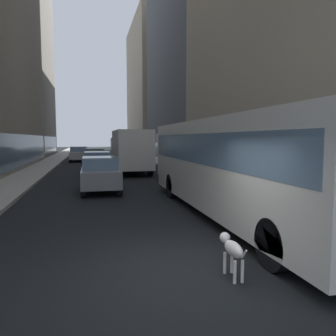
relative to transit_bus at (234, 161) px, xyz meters
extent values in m
plane|color=black|center=(-2.80, 31.29, -1.78)|extent=(120.00, 120.00, 0.00)
cube|color=#ADA89E|center=(-8.50, 31.29, -1.70)|extent=(2.40, 110.00, 0.15)
cube|color=#ADA89E|center=(2.90, 31.29, -1.70)|extent=(2.40, 110.00, 0.15)
cube|color=slate|center=(-9.48, 19.44, -0.18)|extent=(0.08, 18.52, 2.40)
cube|color=gray|center=(-14.70, 40.60, 13.45)|extent=(9.13, 20.37, 30.45)
cube|color=slate|center=(-10.15, 40.60, -0.18)|extent=(0.08, 18.33, 2.40)
cube|color=slate|center=(3.21, 4.05, -0.18)|extent=(0.08, 21.16, 2.40)
cube|color=slate|center=(4.34, 29.06, -0.18)|extent=(0.08, 20.39, 2.40)
cube|color=#A0937F|center=(9.10, 53.39, 10.65)|extent=(10.26, 21.75, 24.85)
cube|color=slate|center=(3.99, 53.39, -0.18)|extent=(0.08, 19.57, 2.40)
cube|color=silver|center=(0.00, -0.01, -0.10)|extent=(2.55, 11.50, 2.75)
cube|color=slate|center=(0.00, -0.01, 0.39)|extent=(2.57, 11.04, 0.90)
cube|color=black|center=(0.00, 5.69, -1.23)|extent=(2.55, 0.16, 0.44)
cylinder|color=black|center=(-1.12, 3.54, -1.28)|extent=(0.30, 1.00, 1.00)
cylinder|color=black|center=(1.13, 3.54, -1.28)|extent=(0.30, 1.00, 1.00)
cylinder|color=black|center=(-1.12, -4.16, -1.28)|extent=(0.30, 1.00, 1.00)
cube|color=silver|center=(-1.45, 5.14, 0.72)|extent=(0.08, 0.24, 0.40)
cube|color=#B7BABF|center=(-5.60, 27.22, -1.08)|extent=(1.92, 4.44, 0.75)
cube|color=slate|center=(-5.60, 27.00, -0.43)|extent=(1.77, 2.00, 0.55)
cylinder|color=black|center=(-6.45, 29.02, -1.46)|extent=(0.22, 0.64, 0.64)
cylinder|color=black|center=(-4.75, 29.02, -1.46)|extent=(0.22, 0.64, 0.64)
cylinder|color=black|center=(-6.45, 25.42, -1.46)|extent=(0.22, 0.64, 0.64)
cylinder|color=black|center=(-4.75, 25.42, -1.46)|extent=(0.22, 0.64, 0.64)
cube|color=silver|center=(0.00, 32.53, -1.08)|extent=(1.88, 4.38, 0.75)
cube|color=slate|center=(0.00, 32.31, -0.43)|extent=(1.73, 1.97, 0.55)
cylinder|color=black|center=(-0.83, 34.31, -1.46)|extent=(0.22, 0.64, 0.64)
cylinder|color=black|center=(0.83, 34.31, -1.46)|extent=(0.22, 0.64, 0.64)
cylinder|color=black|center=(-0.83, 30.76, -1.46)|extent=(0.22, 0.64, 0.64)
cylinder|color=black|center=(0.83, 30.76, -1.46)|extent=(0.22, 0.64, 0.64)
cube|color=yellow|center=(-4.00, 20.98, -1.08)|extent=(1.76, 4.54, 0.75)
cube|color=slate|center=(-4.00, 20.76, -0.43)|extent=(1.62, 2.04, 0.55)
cylinder|color=black|center=(-4.77, 22.84, -1.46)|extent=(0.22, 0.64, 0.64)
cylinder|color=black|center=(-3.23, 22.84, -1.46)|extent=(0.22, 0.64, 0.64)
cylinder|color=black|center=(-4.77, 19.13, -1.46)|extent=(0.22, 0.64, 0.64)
cylinder|color=black|center=(-3.23, 19.13, -1.46)|extent=(0.22, 0.64, 0.64)
cube|color=#4C6BB7|center=(-4.00, 12.30, -1.08)|extent=(1.73, 4.36, 0.75)
cube|color=slate|center=(-4.00, 12.08, -0.43)|extent=(1.59, 1.96, 0.55)
cylinder|color=black|center=(-4.75, 14.07, -1.46)|extent=(0.22, 0.64, 0.64)
cylinder|color=black|center=(-3.25, 14.07, -1.46)|extent=(0.22, 0.64, 0.64)
cylinder|color=black|center=(-4.75, 10.54, -1.46)|extent=(0.22, 0.64, 0.64)
cylinder|color=black|center=(-3.25, 10.54, -1.46)|extent=(0.22, 0.64, 0.64)
cube|color=slate|center=(-4.00, 6.18, -1.08)|extent=(1.72, 4.44, 0.75)
cube|color=slate|center=(-4.00, 5.96, -0.43)|extent=(1.58, 2.00, 0.55)
cylinder|color=black|center=(-4.75, 7.99, -1.46)|extent=(0.22, 0.64, 0.64)
cylinder|color=black|center=(-3.25, 7.99, -1.46)|extent=(0.22, 0.64, 0.64)
cylinder|color=black|center=(-4.75, 4.38, -1.46)|extent=(0.22, 0.64, 0.64)
cylinder|color=black|center=(-3.25, 4.38, -1.46)|extent=(0.22, 0.64, 0.64)
cube|color=black|center=(0.00, 27.87, -1.08)|extent=(1.87, 3.90, 0.75)
cube|color=slate|center=(0.00, 27.67, -0.43)|extent=(1.72, 1.76, 0.55)
cylinder|color=black|center=(-0.83, 29.40, -1.46)|extent=(0.22, 0.64, 0.64)
cylinder|color=black|center=(0.83, 29.40, -1.46)|extent=(0.22, 0.64, 0.64)
cylinder|color=black|center=(-0.83, 26.33, -1.46)|extent=(0.22, 0.64, 0.64)
cylinder|color=black|center=(0.83, 26.33, -1.46)|extent=(0.22, 0.64, 0.64)
cube|color=silver|center=(-1.60, 16.89, -0.28)|extent=(2.30, 2.00, 2.10)
cube|color=silver|center=(-1.60, 13.14, -0.03)|extent=(2.30, 5.50, 2.60)
cylinder|color=black|center=(-2.61, 16.89, -1.33)|extent=(0.28, 0.90, 0.90)
cylinder|color=black|center=(-0.59, 16.89, -1.33)|extent=(0.28, 0.90, 0.90)
cylinder|color=black|center=(-2.61, 11.39, -1.33)|extent=(0.28, 0.90, 0.90)
cylinder|color=black|center=(-0.59, 11.39, -1.33)|extent=(0.28, 0.90, 0.90)
ellipsoid|color=white|center=(-2.02, -4.29, -1.25)|extent=(0.22, 0.60, 0.26)
sphere|color=white|center=(-2.02, -3.91, -1.16)|extent=(0.20, 0.20, 0.20)
sphere|color=black|center=(-2.08, -3.89, -1.14)|extent=(0.07, 0.07, 0.07)
sphere|color=black|center=(-1.96, -3.89, -1.14)|extent=(0.07, 0.07, 0.07)
cylinder|color=white|center=(-2.02, -4.69, -1.20)|extent=(0.03, 0.16, 0.19)
cylinder|color=white|center=(-2.09, -4.08, -1.58)|extent=(0.06, 0.06, 0.40)
cylinder|color=white|center=(-1.95, -4.08, -1.58)|extent=(0.06, 0.06, 0.40)
cylinder|color=white|center=(-2.09, -4.50, -1.58)|extent=(0.06, 0.06, 0.40)
cylinder|color=white|center=(-1.95, -4.50, -1.58)|extent=(0.06, 0.06, 0.40)
sphere|color=black|center=(-1.97, -4.19, -1.21)|extent=(0.04, 0.04, 0.04)
sphere|color=black|center=(-2.08, -4.37, -1.23)|extent=(0.04, 0.04, 0.04)
sphere|color=black|center=(-2.00, -4.47, -1.19)|extent=(0.04, 0.04, 0.04)
camera|label=1|loc=(-4.45, -9.37, 0.69)|focal=34.33mm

